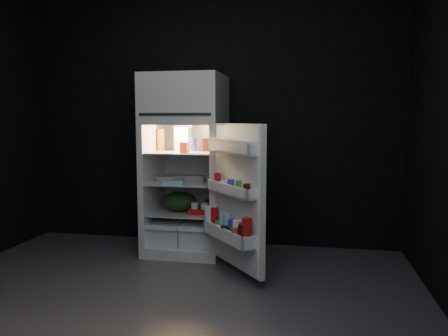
% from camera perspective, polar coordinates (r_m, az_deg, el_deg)
% --- Properties ---
extents(floor, '(4.00, 3.40, 0.00)m').
position_cam_1_polar(floor, '(3.37, -8.51, -17.23)').
color(floor, '#4E4E54').
rests_on(floor, ground).
extents(wall_back, '(4.00, 0.00, 2.70)m').
position_cam_1_polar(wall_back, '(4.72, -1.81, 6.44)').
color(wall_back, black).
rests_on(wall_back, ground).
extents(refrigerator, '(0.76, 0.71, 1.78)m').
position_cam_1_polar(refrigerator, '(4.41, -4.94, 1.30)').
color(refrigerator, white).
rests_on(refrigerator, ground).
extents(fridge_door, '(0.60, 0.68, 1.22)m').
position_cam_1_polar(fridge_door, '(3.67, 1.44, -4.16)').
color(fridge_door, white).
rests_on(fridge_door, ground).
extents(milk_jug, '(0.14, 0.14, 0.24)m').
position_cam_1_polar(milk_jug, '(4.43, -5.42, 3.78)').
color(milk_jug, white).
rests_on(milk_jug, refrigerator).
extents(mayo_jar, '(0.14, 0.14, 0.14)m').
position_cam_1_polar(mayo_jar, '(4.41, -4.38, 3.13)').
color(mayo_jar, '#1F32AB').
rests_on(mayo_jar, refrigerator).
extents(jam_jar, '(0.12, 0.12, 0.13)m').
position_cam_1_polar(jam_jar, '(4.36, -2.60, 3.04)').
color(jam_jar, black).
rests_on(jam_jar, refrigerator).
extents(amber_bottle, '(0.10, 0.10, 0.22)m').
position_cam_1_polar(amber_bottle, '(4.51, -8.24, 3.66)').
color(amber_bottle, '#B46D1C').
rests_on(amber_bottle, refrigerator).
extents(small_carton, '(0.09, 0.08, 0.10)m').
position_cam_1_polar(small_carton, '(4.20, -5.17, 2.69)').
color(small_carton, '#C04116').
rests_on(small_carton, refrigerator).
extents(egg_carton, '(0.30, 0.15, 0.07)m').
position_cam_1_polar(egg_carton, '(4.31, -4.54, -1.42)').
color(egg_carton, gray).
rests_on(egg_carton, refrigerator).
extents(pie, '(0.40, 0.40, 0.04)m').
position_cam_1_polar(pie, '(4.47, -6.97, -1.36)').
color(pie, tan).
rests_on(pie, refrigerator).
extents(flat_package, '(0.22, 0.14, 0.04)m').
position_cam_1_polar(flat_package, '(4.19, -6.69, -1.88)').
color(flat_package, '#8ABED6').
rests_on(flat_package, refrigerator).
extents(wrapped_pkg, '(0.14, 0.12, 0.05)m').
position_cam_1_polar(wrapped_pkg, '(4.48, -1.61, -1.23)').
color(wrapped_pkg, beige).
rests_on(wrapped_pkg, refrigerator).
extents(produce_bag, '(0.39, 0.35, 0.20)m').
position_cam_1_polar(produce_bag, '(4.42, -5.83, -4.34)').
color(produce_bag, '#193815').
rests_on(produce_bag, refrigerator).
extents(yogurt_tray, '(0.27, 0.19, 0.05)m').
position_cam_1_polar(yogurt_tray, '(4.28, -3.09, -5.67)').
color(yogurt_tray, '#B7130F').
rests_on(yogurt_tray, refrigerator).
extents(small_can_red, '(0.09, 0.09, 0.09)m').
position_cam_1_polar(small_can_red, '(4.53, -2.10, -4.75)').
color(small_can_red, '#B7130F').
rests_on(small_can_red, refrigerator).
extents(small_can_silver, '(0.08, 0.08, 0.09)m').
position_cam_1_polar(small_can_silver, '(4.55, -1.98, -4.70)').
color(small_can_silver, silver).
rests_on(small_can_silver, refrigerator).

